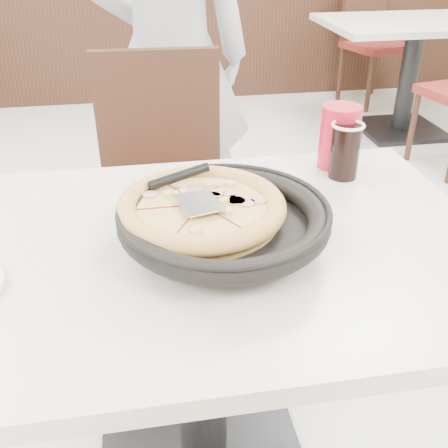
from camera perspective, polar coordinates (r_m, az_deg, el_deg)
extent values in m
cube|color=black|center=(4.42, -11.26, 19.81)|extent=(5.90, 0.03, 1.10)
cylinder|color=black|center=(1.07, -0.80, -0.16)|extent=(0.12, 0.12, 0.04)
cylinder|color=black|center=(1.01, 0.00, -0.39)|extent=(0.38, 0.38, 0.01)
cylinder|color=tan|center=(1.02, -2.46, 1.08)|extent=(0.32, 0.32, 0.02)
cube|color=silver|center=(0.99, -2.72, 2.35)|extent=(0.09, 0.11, 0.00)
cylinder|color=black|center=(1.32, 13.01, 7.60)|extent=(0.08, 0.08, 0.13)
cylinder|color=#B21026|center=(1.38, 12.42, 9.24)|extent=(0.11, 0.11, 0.16)
imported|color=#A0A1A5|center=(2.09, -5.94, 17.60)|extent=(0.64, 0.44, 1.71)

